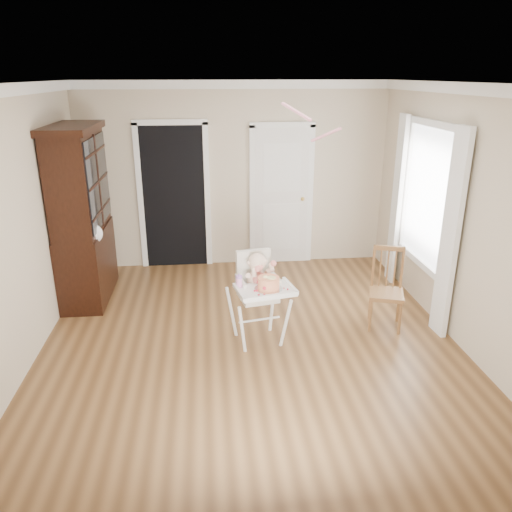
{
  "coord_description": "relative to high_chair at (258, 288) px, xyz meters",
  "views": [
    {
      "loc": [
        -0.43,
        -4.81,
        2.78
      ],
      "look_at": [
        0.06,
        -0.07,
        1.03
      ],
      "focal_mm": 35.0,
      "sensor_mm": 36.0,
      "label": 1
    }
  ],
  "objects": [
    {
      "name": "dining_chair",
      "position": [
        1.5,
        0.22,
        -0.2
      ],
      "size": [
        0.48,
        0.48,
        0.93
      ],
      "rotation": [
        0.0,
        0.0,
        -0.31
      ],
      "color": "brown",
      "rests_on": "floor"
    },
    {
      "name": "streamer",
      "position": [
        0.37,
        0.06,
        1.8
      ],
      "size": [
        0.23,
        0.46,
        0.15
      ],
      "primitive_type": null,
      "rotation": [
        0.26,
        0.0,
        0.42
      ],
      "color": "pink",
      "rests_on": "ceiling"
    },
    {
      "name": "window_right",
      "position": [
        2.09,
        0.77,
        0.65
      ],
      "size": [
        0.13,
        1.84,
        2.3
      ],
      "color": "white",
      "rests_on": "wall_right"
    },
    {
      "name": "baby",
      "position": [
        -0.0,
        0.03,
        0.15
      ],
      "size": [
        0.32,
        0.24,
        0.45
      ],
      "rotation": [
        0.0,
        0.0,
        0.2
      ],
      "color": "beige",
      "rests_on": "high_chair"
    },
    {
      "name": "cake",
      "position": [
        0.08,
        -0.22,
        0.15
      ],
      "size": [
        0.29,
        0.29,
        0.13
      ],
      "color": "silver",
      "rests_on": "high_chair"
    },
    {
      "name": "crown_molding",
      "position": [
        -0.09,
        -0.03,
        2.0
      ],
      "size": [
        4.5,
        5.0,
        0.12
      ],
      "primitive_type": null,
      "color": "white",
      "rests_on": "ceiling"
    },
    {
      "name": "ceiling",
      "position": [
        -0.09,
        -0.03,
        2.06
      ],
      "size": [
        5.0,
        5.0,
        0.0
      ],
      "primitive_type": "plane",
      "rotation": [
        3.14,
        0.0,
        0.0
      ],
      "color": "white",
      "rests_on": "wall_back"
    },
    {
      "name": "wall_left",
      "position": [
        -2.34,
        -0.03,
        0.71
      ],
      "size": [
        0.0,
        5.0,
        5.0
      ],
      "primitive_type": "plane",
      "rotation": [
        1.57,
        0.0,
        1.57
      ],
      "color": "#C5B299",
      "rests_on": "floor"
    },
    {
      "name": "china_cabinet",
      "position": [
        -2.07,
        1.4,
        0.47
      ],
      "size": [
        0.58,
        1.31,
        2.22
      ],
      "color": "black",
      "rests_on": "floor"
    },
    {
      "name": "wall_back",
      "position": [
        -0.09,
        2.47,
        0.71
      ],
      "size": [
        4.5,
        0.0,
        4.5
      ],
      "primitive_type": "plane",
      "rotation": [
        1.57,
        0.0,
        0.0
      ],
      "color": "#C5B299",
      "rests_on": "floor"
    },
    {
      "name": "high_chair",
      "position": [
        0.0,
        0.0,
        0.0
      ],
      "size": [
        0.71,
        0.83,
        1.03
      ],
      "rotation": [
        0.0,
        0.0,
        0.2
      ],
      "color": "white",
      "rests_on": "floor"
    },
    {
      "name": "wall_right",
      "position": [
        2.16,
        -0.03,
        0.71
      ],
      "size": [
        0.0,
        5.0,
        5.0
      ],
      "primitive_type": "plane",
      "rotation": [
        1.57,
        0.0,
        -1.57
      ],
      "color": "#C5B299",
      "rests_on": "floor"
    },
    {
      "name": "sippy_cup",
      "position": [
        -0.21,
        -0.14,
        0.15
      ],
      "size": [
        0.07,
        0.07,
        0.16
      ],
      "rotation": [
        0.0,
        0.0,
        0.2
      ],
      "color": "#EA8FC8",
      "rests_on": "high_chair"
    },
    {
      "name": "doorway",
      "position": [
        -0.99,
        2.46,
        0.47
      ],
      "size": [
        1.06,
        0.05,
        2.22
      ],
      "color": "black",
      "rests_on": "wall_back"
    },
    {
      "name": "closet_door",
      "position": [
        0.61,
        2.45,
        0.39
      ],
      "size": [
        0.96,
        0.09,
        2.13
      ],
      "color": "white",
      "rests_on": "wall_back"
    },
    {
      "name": "floor",
      "position": [
        -0.09,
        -0.03,
        -0.64
      ],
      "size": [
        5.0,
        5.0,
        0.0
      ],
      "primitive_type": "plane",
      "color": "brown",
      "rests_on": "ground"
    }
  ]
}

